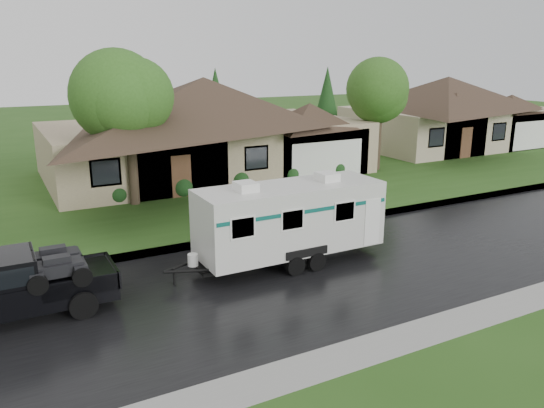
# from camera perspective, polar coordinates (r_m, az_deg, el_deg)

# --- Properties ---
(ground) EXTENTS (140.00, 140.00, 0.00)m
(ground) POSITION_cam_1_polar(r_m,az_deg,el_deg) (19.41, 2.59, -5.17)
(ground) COLOR #284F18
(ground) RESTS_ON ground
(road) EXTENTS (140.00, 8.00, 0.01)m
(road) POSITION_cam_1_polar(r_m,az_deg,el_deg) (17.84, 5.90, -7.13)
(road) COLOR black
(road) RESTS_ON ground
(curb) EXTENTS (140.00, 0.50, 0.15)m
(curb) POSITION_cam_1_polar(r_m,az_deg,el_deg) (21.23, -0.51, -3.10)
(curb) COLOR gray
(curb) RESTS_ON ground
(lawn) EXTENTS (140.00, 26.00, 0.15)m
(lawn) POSITION_cam_1_polar(r_m,az_deg,el_deg) (32.68, -10.96, 3.25)
(lawn) COLOR #284F18
(lawn) RESTS_ON ground
(house_main) EXTENTS (19.44, 10.80, 6.90)m
(house_main) POSITION_cam_1_polar(r_m,az_deg,el_deg) (31.80, -6.65, 9.51)
(house_main) COLOR gray
(house_main) RESTS_ON lawn
(house_neighbor) EXTENTS (15.12, 9.72, 6.45)m
(house_neighbor) POSITION_cam_1_polar(r_m,az_deg,el_deg) (43.66, 18.64, 10.06)
(house_neighbor) COLOR #BFAE8E
(house_neighbor) RESTS_ON lawn
(tree_left_green) EXTENTS (4.27, 4.27, 7.06)m
(tree_left_green) POSITION_cam_1_polar(r_m,az_deg,el_deg) (25.13, -15.24, 10.87)
(tree_left_green) COLOR #382B1E
(tree_left_green) RESTS_ON lawn
(tree_right_green) EXTENTS (3.96, 3.96, 6.56)m
(tree_right_green) POSITION_cam_1_polar(r_m,az_deg,el_deg) (33.00, 11.54, 11.46)
(tree_right_green) COLOR #382B1E
(tree_right_green) RESTS_ON lawn
(shrub_row) EXTENTS (13.60, 1.00, 1.00)m
(shrub_row) POSITION_cam_1_polar(r_m,az_deg,el_deg) (28.03, -3.58, 2.69)
(shrub_row) COLOR #143814
(shrub_row) RESTS_ON lawn
(pickup_truck) EXTENTS (5.46, 2.08, 1.82)m
(pickup_truck) POSITION_cam_1_polar(r_m,az_deg,el_deg) (15.96, -26.87, -7.85)
(pickup_truck) COLOR black
(pickup_truck) RESTS_ON ground
(travel_trailer) EXTENTS (6.74, 2.37, 3.02)m
(travel_trailer) POSITION_cam_1_polar(r_m,az_deg,el_deg) (17.95, 1.95, -1.49)
(travel_trailer) COLOR silver
(travel_trailer) RESTS_ON ground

